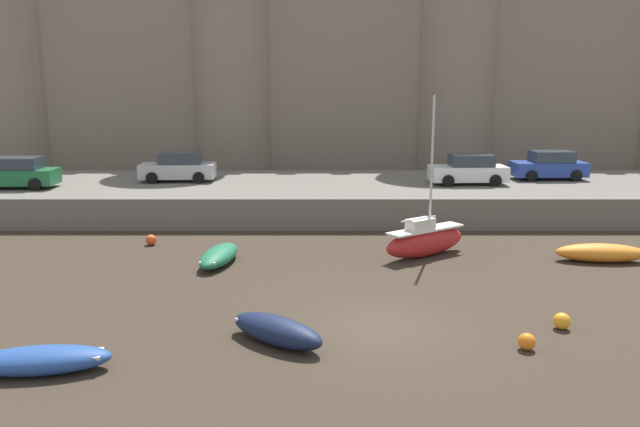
{
  "coord_description": "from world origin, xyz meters",
  "views": [
    {
      "loc": [
        -1.69,
        -17.05,
        6.97
      ],
      "look_at": [
        -1.61,
        4.2,
        2.5
      ],
      "focal_mm": 35.0,
      "sensor_mm": 36.0,
      "label": 1
    }
  ],
  "objects_px": {
    "mooring_buoy_near_shore": "(524,341)",
    "mooring_buoy_mid_mud": "(148,240)",
    "sailboat_midflat_left": "(423,240)",
    "car_quay_west": "(466,170)",
    "rowboat_foreground_centre": "(38,360)",
    "mooring_buoy_off_centre": "(559,321)",
    "car_quay_east": "(14,174)",
    "rowboat_midflat_centre": "(274,330)",
    "rowboat_foreground_right": "(217,255)",
    "car_quay_centre_west": "(547,166)",
    "rowboat_near_channel_left": "(598,252)",
    "car_quay_centre_east": "(176,168)"
  },
  "relations": [
    {
      "from": "mooring_buoy_mid_mud",
      "to": "car_quay_centre_west",
      "type": "height_order",
      "value": "car_quay_centre_west"
    },
    {
      "from": "mooring_buoy_mid_mud",
      "to": "car_quay_west",
      "type": "relative_size",
      "value": 0.11
    },
    {
      "from": "mooring_buoy_off_centre",
      "to": "car_quay_east",
      "type": "xyz_separation_m",
      "value": [
        -22.84,
        15.37,
        2.08
      ]
    },
    {
      "from": "rowboat_foreground_centre",
      "to": "mooring_buoy_mid_mud",
      "type": "distance_m",
      "value": 12.27
    },
    {
      "from": "car_quay_centre_west",
      "to": "car_quay_east",
      "type": "bearing_deg",
      "value": -173.97
    },
    {
      "from": "rowboat_foreground_right",
      "to": "car_quay_west",
      "type": "height_order",
      "value": "car_quay_west"
    },
    {
      "from": "rowboat_near_channel_left",
      "to": "car_quay_west",
      "type": "relative_size",
      "value": 0.87
    },
    {
      "from": "mooring_buoy_off_centre",
      "to": "car_quay_east",
      "type": "bearing_deg",
      "value": 146.06
    },
    {
      "from": "rowboat_foreground_centre",
      "to": "car_quay_east",
      "type": "distance_m",
      "value": 20.36
    },
    {
      "from": "car_quay_centre_west",
      "to": "mooring_buoy_off_centre",
      "type": "bearing_deg",
      "value": -108.37
    },
    {
      "from": "mooring_buoy_off_centre",
      "to": "car_quay_west",
      "type": "bearing_deg",
      "value": 86.2
    },
    {
      "from": "mooring_buoy_off_centre",
      "to": "rowboat_foreground_right",
      "type": "bearing_deg",
      "value": 148.82
    },
    {
      "from": "mooring_buoy_near_shore",
      "to": "car_quay_centre_west",
      "type": "xyz_separation_m",
      "value": [
        7.6,
        19.86,
        2.09
      ]
    },
    {
      "from": "mooring_buoy_near_shore",
      "to": "mooring_buoy_mid_mud",
      "type": "height_order",
      "value": "mooring_buoy_mid_mud"
    },
    {
      "from": "rowboat_foreground_centre",
      "to": "mooring_buoy_near_shore",
      "type": "bearing_deg",
      "value": 6.16
    },
    {
      "from": "rowboat_foreground_centre",
      "to": "car_quay_east",
      "type": "bearing_deg",
      "value": 116.47
    },
    {
      "from": "mooring_buoy_mid_mud",
      "to": "mooring_buoy_near_shore",
      "type": "bearing_deg",
      "value": -40.28
    },
    {
      "from": "mooring_buoy_near_shore",
      "to": "car_quay_centre_east",
      "type": "height_order",
      "value": "car_quay_centre_east"
    },
    {
      "from": "rowboat_foreground_centre",
      "to": "car_quay_east",
      "type": "relative_size",
      "value": 0.84
    },
    {
      "from": "rowboat_foreground_centre",
      "to": "car_quay_centre_west",
      "type": "height_order",
      "value": "car_quay_centre_west"
    },
    {
      "from": "rowboat_foreground_right",
      "to": "car_quay_centre_east",
      "type": "bearing_deg",
      "value": 109.68
    },
    {
      "from": "car_quay_centre_west",
      "to": "car_quay_west",
      "type": "bearing_deg",
      "value": -160.56
    },
    {
      "from": "car_quay_centre_west",
      "to": "sailboat_midflat_left",
      "type": "bearing_deg",
      "value": -129.43
    },
    {
      "from": "sailboat_midflat_left",
      "to": "rowboat_midflat_centre",
      "type": "bearing_deg",
      "value": -122.01
    },
    {
      "from": "mooring_buoy_off_centre",
      "to": "car_quay_centre_east",
      "type": "bearing_deg",
      "value": 130.1
    },
    {
      "from": "rowboat_midflat_centre",
      "to": "rowboat_near_channel_left",
      "type": "distance_m",
      "value": 14.66
    },
    {
      "from": "rowboat_near_channel_left",
      "to": "mooring_buoy_off_centre",
      "type": "bearing_deg",
      "value": -121.11
    },
    {
      "from": "rowboat_near_channel_left",
      "to": "sailboat_midflat_left",
      "type": "bearing_deg",
      "value": 173.31
    },
    {
      "from": "mooring_buoy_mid_mud",
      "to": "rowboat_foreground_right",
      "type": "bearing_deg",
      "value": -39.94
    },
    {
      "from": "rowboat_midflat_centre",
      "to": "rowboat_near_channel_left",
      "type": "relative_size",
      "value": 0.84
    },
    {
      "from": "rowboat_near_channel_left",
      "to": "mooring_buoy_mid_mud",
      "type": "relative_size",
      "value": 7.7
    },
    {
      "from": "sailboat_midflat_left",
      "to": "mooring_buoy_near_shore",
      "type": "xyz_separation_m",
      "value": [
        1.2,
        -9.16,
        -0.46
      ]
    },
    {
      "from": "rowboat_midflat_centre",
      "to": "mooring_buoy_mid_mud",
      "type": "xyz_separation_m",
      "value": [
        -6.22,
        10.52,
        -0.16
      ]
    },
    {
      "from": "rowboat_near_channel_left",
      "to": "car_quay_centre_east",
      "type": "relative_size",
      "value": 0.87
    },
    {
      "from": "sailboat_midflat_left",
      "to": "car_quay_west",
      "type": "relative_size",
      "value": 1.56
    },
    {
      "from": "mooring_buoy_near_shore",
      "to": "car_quay_east",
      "type": "height_order",
      "value": "car_quay_east"
    },
    {
      "from": "sailboat_midflat_left",
      "to": "car_quay_centre_west",
      "type": "bearing_deg",
      "value": 50.57
    },
    {
      "from": "rowboat_foreground_right",
      "to": "car_quay_centre_west",
      "type": "height_order",
      "value": "car_quay_centre_west"
    },
    {
      "from": "rowboat_midflat_centre",
      "to": "rowboat_foreground_right",
      "type": "relative_size",
      "value": 0.91
    },
    {
      "from": "rowboat_foreground_right",
      "to": "car_quay_centre_east",
      "type": "height_order",
      "value": "car_quay_centre_east"
    },
    {
      "from": "mooring_buoy_near_shore",
      "to": "car_quay_centre_west",
      "type": "height_order",
      "value": "car_quay_centre_west"
    },
    {
      "from": "sailboat_midflat_left",
      "to": "car_quay_west",
      "type": "distance_m",
      "value": 9.84
    },
    {
      "from": "sailboat_midflat_left",
      "to": "rowboat_foreground_centre",
      "type": "bearing_deg",
      "value": -136.7
    },
    {
      "from": "rowboat_near_channel_left",
      "to": "mooring_buoy_off_centre",
      "type": "xyz_separation_m",
      "value": [
        -4.18,
        -6.92,
        -0.14
      ]
    },
    {
      "from": "mooring_buoy_off_centre",
      "to": "mooring_buoy_mid_mud",
      "type": "bearing_deg",
      "value": 146.55
    },
    {
      "from": "rowboat_foreground_centre",
      "to": "car_quay_centre_west",
      "type": "distance_m",
      "value": 29.16
    },
    {
      "from": "rowboat_midflat_centre",
      "to": "car_quay_east",
      "type": "distance_m",
      "value": 22.1
    },
    {
      "from": "rowboat_foreground_centre",
      "to": "sailboat_midflat_left",
      "type": "bearing_deg",
      "value": 43.3
    },
    {
      "from": "rowboat_foreground_centre",
      "to": "mooring_buoy_off_centre",
      "type": "bearing_deg",
      "value": 11.32
    },
    {
      "from": "car_quay_west",
      "to": "car_quay_centre_west",
      "type": "height_order",
      "value": "same"
    }
  ]
}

